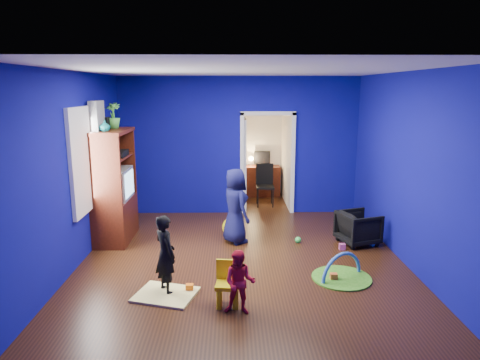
{
  "coord_description": "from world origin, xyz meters",
  "views": [
    {
      "loc": [
        -0.15,
        -6.21,
        2.64
      ],
      "look_at": [
        -0.03,
        0.4,
        1.23
      ],
      "focal_mm": 32.0,
      "sensor_mm": 36.0,
      "label": 1
    }
  ],
  "objects_px": {
    "kid_chair": "(227,286)",
    "folding_chair": "(265,186)",
    "play_mat": "(341,278)",
    "tv_armoire": "(114,186)",
    "child_black": "(165,254)",
    "vase": "(105,126)",
    "hopper_ball": "(233,227)",
    "study_desk": "(262,181)",
    "child_navy": "(235,206)",
    "armchair": "(358,228)",
    "toddler_red": "(240,283)",
    "crt_tv": "(116,184)"
  },
  "relations": [
    {
      "from": "kid_chair",
      "to": "folding_chair",
      "type": "distance_m",
      "value": 4.7
    },
    {
      "from": "play_mat",
      "to": "kid_chair",
      "type": "bearing_deg",
      "value": -155.77
    },
    {
      "from": "kid_chair",
      "to": "tv_armoire",
      "type": "bearing_deg",
      "value": 135.79
    },
    {
      "from": "child_black",
      "to": "vase",
      "type": "relative_size",
      "value": 5.91
    },
    {
      "from": "hopper_ball",
      "to": "study_desk",
      "type": "xyz_separation_m",
      "value": [
        0.75,
        3.09,
        0.19
      ]
    },
    {
      "from": "child_navy",
      "to": "armchair",
      "type": "bearing_deg",
      "value": -121.59
    },
    {
      "from": "child_navy",
      "to": "tv_armoire",
      "type": "height_order",
      "value": "tv_armoire"
    },
    {
      "from": "tv_armoire",
      "to": "kid_chair",
      "type": "distance_m",
      "value": 3.22
    },
    {
      "from": "toddler_red",
      "to": "hopper_ball",
      "type": "distance_m",
      "value": 2.7
    },
    {
      "from": "armchair",
      "to": "study_desk",
      "type": "xyz_separation_m",
      "value": [
        -1.43,
        3.45,
        0.09
      ]
    },
    {
      "from": "armchair",
      "to": "play_mat",
      "type": "xyz_separation_m",
      "value": [
        -0.63,
        -1.4,
        -0.27
      ]
    },
    {
      "from": "crt_tv",
      "to": "study_desk",
      "type": "distance_m",
      "value": 4.26
    },
    {
      "from": "kid_chair",
      "to": "folding_chair",
      "type": "bearing_deg",
      "value": 86.15
    },
    {
      "from": "child_black",
      "to": "vase",
      "type": "xyz_separation_m",
      "value": [
        -1.19,
        1.76,
        1.52
      ]
    },
    {
      "from": "vase",
      "to": "folding_chair",
      "type": "distance_m",
      "value": 4.09
    },
    {
      "from": "armchair",
      "to": "crt_tv",
      "type": "bearing_deg",
      "value": 68.29
    },
    {
      "from": "child_black",
      "to": "play_mat",
      "type": "bearing_deg",
      "value": -116.98
    },
    {
      "from": "crt_tv",
      "to": "hopper_ball",
      "type": "relative_size",
      "value": 1.87
    },
    {
      "from": "child_navy",
      "to": "toddler_red",
      "type": "relative_size",
      "value": 1.66
    },
    {
      "from": "child_black",
      "to": "crt_tv",
      "type": "distance_m",
      "value": 2.41
    },
    {
      "from": "toddler_red",
      "to": "play_mat",
      "type": "distance_m",
      "value": 1.77
    },
    {
      "from": "child_black",
      "to": "crt_tv",
      "type": "xyz_separation_m",
      "value": [
        -1.15,
        2.06,
        0.49
      ]
    },
    {
      "from": "vase",
      "to": "child_black",
      "type": "bearing_deg",
      "value": -55.83
    },
    {
      "from": "hopper_ball",
      "to": "toddler_red",
      "type": "bearing_deg",
      "value": -88.28
    },
    {
      "from": "tv_armoire",
      "to": "study_desk",
      "type": "height_order",
      "value": "tv_armoire"
    },
    {
      "from": "folding_chair",
      "to": "vase",
      "type": "bearing_deg",
      "value": -138.41
    },
    {
      "from": "tv_armoire",
      "to": "play_mat",
      "type": "bearing_deg",
      "value": -25.09
    },
    {
      "from": "crt_tv",
      "to": "kid_chair",
      "type": "height_order",
      "value": "crt_tv"
    },
    {
      "from": "armchair",
      "to": "toddler_red",
      "type": "xyz_separation_m",
      "value": [
        -2.1,
        -2.33,
        0.11
      ]
    },
    {
      "from": "vase",
      "to": "play_mat",
      "type": "height_order",
      "value": "vase"
    },
    {
      "from": "crt_tv",
      "to": "folding_chair",
      "type": "xyz_separation_m",
      "value": [
        2.78,
        2.2,
        -0.56
      ]
    },
    {
      "from": "child_black",
      "to": "study_desk",
      "type": "bearing_deg",
      "value": -52.88
    },
    {
      "from": "child_black",
      "to": "kid_chair",
      "type": "bearing_deg",
      "value": -149.59
    },
    {
      "from": "child_black",
      "to": "study_desk",
      "type": "distance_m",
      "value": 5.47
    },
    {
      "from": "vase",
      "to": "hopper_ball",
      "type": "bearing_deg",
      "value": 10.31
    },
    {
      "from": "child_black",
      "to": "tv_armoire",
      "type": "xyz_separation_m",
      "value": [
        -1.19,
        2.06,
        0.45
      ]
    },
    {
      "from": "child_navy",
      "to": "study_desk",
      "type": "relative_size",
      "value": 1.49
    },
    {
      "from": "tv_armoire",
      "to": "folding_chair",
      "type": "distance_m",
      "value": 3.62
    },
    {
      "from": "tv_armoire",
      "to": "kid_chair",
      "type": "relative_size",
      "value": 3.92
    },
    {
      "from": "toddler_red",
      "to": "hopper_ball",
      "type": "xyz_separation_m",
      "value": [
        -0.08,
        2.7,
        -0.21
      ]
    },
    {
      "from": "child_black",
      "to": "kid_chair",
      "type": "height_order",
      "value": "child_black"
    },
    {
      "from": "child_black",
      "to": "folding_chair",
      "type": "distance_m",
      "value": 4.56
    },
    {
      "from": "toddler_red",
      "to": "tv_armoire",
      "type": "xyz_separation_m",
      "value": [
        -2.15,
        2.62,
        0.59
      ]
    },
    {
      "from": "vase",
      "to": "study_desk",
      "type": "distance_m",
      "value": 4.77
    },
    {
      "from": "tv_armoire",
      "to": "folding_chair",
      "type": "xyz_separation_m",
      "value": [
        2.82,
        2.2,
        -0.52
      ]
    },
    {
      "from": "vase",
      "to": "folding_chair",
      "type": "bearing_deg",
      "value": 41.59
    },
    {
      "from": "play_mat",
      "to": "child_black",
      "type": "bearing_deg",
      "value": -171.39
    },
    {
      "from": "child_black",
      "to": "hopper_ball",
      "type": "xyz_separation_m",
      "value": [
        0.88,
        2.14,
        -0.34
      ]
    },
    {
      "from": "toddler_red",
      "to": "study_desk",
      "type": "relative_size",
      "value": 0.9
    },
    {
      "from": "child_black",
      "to": "folding_chair",
      "type": "bearing_deg",
      "value": -56.47
    }
  ]
}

